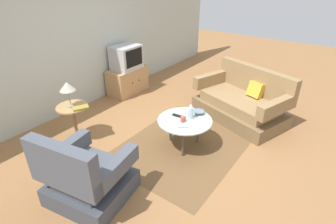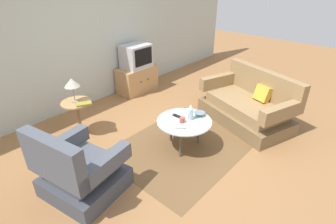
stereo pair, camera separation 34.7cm
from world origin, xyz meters
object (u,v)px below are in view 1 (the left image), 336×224
at_px(side_table, 74,115).
at_px(television, 126,57).
at_px(table_lamp, 67,87).
at_px(book, 81,108).
at_px(coffee_table, 185,122).
at_px(mug, 183,119).
at_px(tv_stand, 128,80).
at_px(armchair, 86,178).
at_px(tv_remote_silver, 183,127).
at_px(couch, 242,102).
at_px(tv_remote_dark, 178,116).
at_px(bowl, 199,112).
at_px(vase, 191,111).

bearing_deg(side_table, television, 17.92).
height_order(table_lamp, book, table_lamp).
bearing_deg(coffee_table, table_lamp, 118.94).
bearing_deg(mug, tv_stand, 63.84).
relative_size(armchair, mug, 8.58).
bearing_deg(book, side_table, 125.09).
bearing_deg(mug, television, 63.71).
xyz_separation_m(coffee_table, tv_remote_silver, (-0.20, -0.10, 0.05)).
height_order(couch, coffee_table, couch).
distance_m(coffee_table, tv_stand, 2.34).
relative_size(table_lamp, tv_remote_dark, 2.27).
relative_size(couch, bowl, 10.24).
distance_m(mug, book, 1.54).
xyz_separation_m(tv_stand, bowl, (-0.71, -2.19, 0.21)).
height_order(armchair, coffee_table, armchair).
bearing_deg(table_lamp, coffee_table, -61.06).
bearing_deg(tv_stand, couch, -81.11).
height_order(coffee_table, bowl, bowl).
distance_m(armchair, book, 1.29).
distance_m(tv_stand, tv_remote_silver, 2.52).
bearing_deg(tv_stand, tv_remote_silver, -118.19).
relative_size(television, bowl, 3.35).
bearing_deg(side_table, tv_remote_silver, -68.41).
distance_m(coffee_table, tv_remote_silver, 0.23).
xyz_separation_m(couch, vase, (-1.28, 0.31, 0.28)).
distance_m(coffee_table, side_table, 1.73).
bearing_deg(coffee_table, tv_remote_silver, -154.54).
distance_m(table_lamp, tv_remote_dark, 1.69).
distance_m(armchair, vase, 1.72).
height_order(couch, mug, couch).
height_order(tv_remote_silver, book, book).
relative_size(couch, tv_remote_dark, 10.31).
height_order(side_table, television, television).
xyz_separation_m(side_table, tv_remote_dark, (0.86, -1.37, 0.06)).
xyz_separation_m(television, tv_remote_dark, (-0.96, -1.96, -0.32)).
xyz_separation_m(couch, side_table, (-2.21, 1.86, 0.12)).
distance_m(couch, coffee_table, 1.42).
relative_size(tv_stand, table_lamp, 2.20).
bearing_deg(couch, coffee_table, 94.14).
height_order(tv_stand, bowl, tv_stand).
bearing_deg(couch, armchair, 95.45).
bearing_deg(armchair, side_table, 138.14).
bearing_deg(tv_remote_silver, television, 111.83).
bearing_deg(tv_stand, bowl, -107.90).
xyz_separation_m(bowl, tv_remote_dark, (-0.25, 0.22, -0.02)).
relative_size(coffee_table, side_table, 1.40).
relative_size(side_table, tv_stand, 0.67).
bearing_deg(couch, tv_remote_silver, 99.23).
bearing_deg(mug, side_table, 117.20).
height_order(mug, tv_remote_silver, mug).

